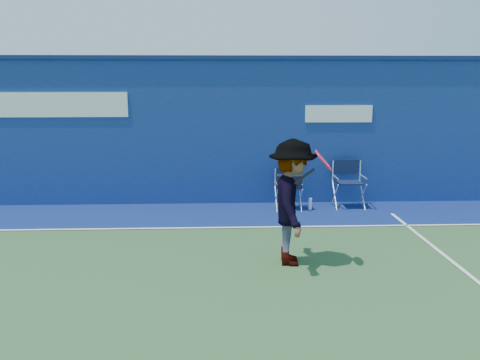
{
  "coord_description": "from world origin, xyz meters",
  "views": [
    {
      "loc": [
        1.12,
        -5.52,
        2.66
      ],
      "look_at": [
        1.45,
        2.6,
        1.0
      ],
      "focal_mm": 38.0,
      "sensor_mm": 36.0,
      "label": 1
    }
  ],
  "objects_px": {
    "directors_chair_right": "(348,193)",
    "water_bottle": "(310,204)",
    "tennis_player": "(292,202)",
    "directors_chair_left": "(288,193)"
  },
  "relations": [
    {
      "from": "directors_chair_right",
      "to": "water_bottle",
      "type": "bearing_deg",
      "value": -167.71
    },
    {
      "from": "water_bottle",
      "to": "directors_chair_right",
      "type": "bearing_deg",
      "value": 12.29
    },
    {
      "from": "water_bottle",
      "to": "tennis_player",
      "type": "distance_m",
      "value": 3.16
    },
    {
      "from": "directors_chair_left",
      "to": "directors_chair_right",
      "type": "distance_m",
      "value": 1.27
    },
    {
      "from": "directors_chair_right",
      "to": "tennis_player",
      "type": "height_order",
      "value": "tennis_player"
    },
    {
      "from": "water_bottle",
      "to": "tennis_player",
      "type": "height_order",
      "value": "tennis_player"
    },
    {
      "from": "directors_chair_left",
      "to": "tennis_player",
      "type": "bearing_deg",
      "value": -96.75
    },
    {
      "from": "tennis_player",
      "to": "directors_chair_left",
      "type": "bearing_deg",
      "value": 83.25
    },
    {
      "from": "directors_chair_right",
      "to": "water_bottle",
      "type": "xyz_separation_m",
      "value": [
        -0.82,
        -0.18,
        -0.18
      ]
    },
    {
      "from": "directors_chair_left",
      "to": "directors_chair_right",
      "type": "height_order",
      "value": "directors_chair_right"
    }
  ]
}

